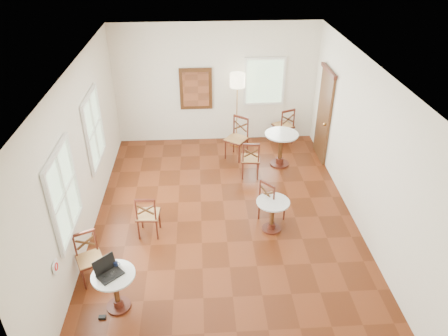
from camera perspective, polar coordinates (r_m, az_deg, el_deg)
The scene contains 17 objects.
ground at distance 8.29m, azimuth 0.13°, elevation -7.01°, with size 7.00×7.00×0.00m, color #5D2610.
room_shell at distance 7.52m, azimuth -0.45°, elevation 5.70°, with size 5.02×7.02×3.01m.
cafe_table_near at distance 6.63m, azimuth -14.40°, elevation -15.26°, with size 0.63×0.63×0.67m.
cafe_table_mid at distance 7.87m, azimuth 6.52°, elevation -5.94°, with size 0.61×0.61×0.64m.
cafe_table_back at distance 9.90m, azimuth 7.64°, elevation 3.00°, with size 0.77×0.77×0.81m.
chair_near_a at distance 7.81m, azimuth -10.20°, elevation -6.24°, with size 0.43×0.43×0.88m.
chair_near_b at distance 7.18m, azimuth -17.64°, elevation -11.46°, with size 0.52×0.52×0.86m.
chair_mid_a at distance 9.40m, azimuth 3.58°, elevation 1.25°, with size 0.45×0.45×0.90m.
chair_mid_b at distance 8.08m, azimuth 6.39°, elevation -4.36°, with size 0.59×0.59×0.91m.
chair_back_a at distance 10.94m, azimuth 8.04°, elevation 5.69°, with size 0.59×0.59×0.97m.
chair_back_b at distance 10.14m, azimuth 1.77°, elevation 4.02°, with size 0.65×0.65×1.02m.
floor_lamp at distance 10.33m, azimuth 1.80°, elevation 11.05°, with size 0.36×0.36×1.87m.
laptop at distance 6.45m, azimuth -15.37°, elevation -13.12°, with size 0.44×0.44×0.24m.
mouse at distance 6.43m, azimuth -15.60°, elevation -13.89°, with size 0.09×0.05×0.03m, color black.
navy_mug at distance 6.54m, azimuth -14.33°, elevation -12.40°, with size 0.10×0.07×0.08m.
water_glass at distance 6.39m, azimuth -14.79°, elevation -13.69°, with size 0.06×0.06×0.09m, color white.
power_adapter at distance 6.83m, azimuth -16.06°, elevation -18.73°, with size 0.10×0.06×0.04m, color black.
Camera 1 is at (-0.42, -6.52, 5.10)m, focal length 33.99 mm.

